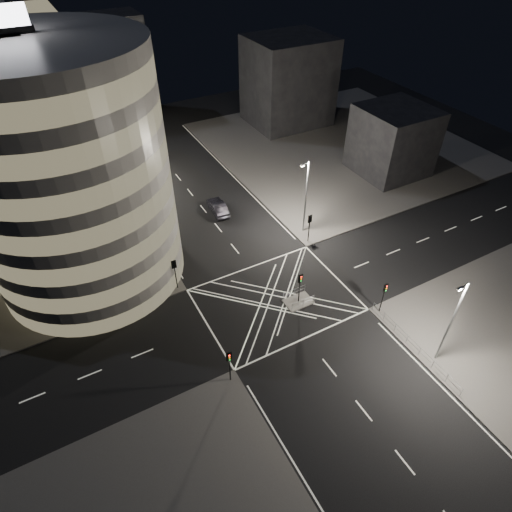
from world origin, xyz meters
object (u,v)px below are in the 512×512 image
traffic_signal_fl (175,269)px  traffic_signal_fr (310,223)px  street_lamp_left_near (150,226)px  street_lamp_right_far (306,195)px  traffic_signal_nr (384,292)px  street_lamp_right_near (451,321)px  traffic_signal_nl (229,361)px  sedan (218,207)px  traffic_signal_island (300,283)px  street_lamp_left_far (110,159)px  central_island (298,302)px

traffic_signal_fl → traffic_signal_fr: bearing=0.0°
street_lamp_left_near → street_lamp_right_far: 19.11m
traffic_signal_nr → street_lamp_right_near: (0.64, -7.20, 2.63)m
traffic_signal_nl → sedan: bearing=67.7°
traffic_signal_nl → sedan: (10.30, 25.07, -2.08)m
traffic_signal_fl → sedan: size_ratio=0.79×
traffic_signal_fr → street_lamp_right_near: size_ratio=0.40×
traffic_signal_nr → street_lamp_left_near: bearing=134.1°
traffic_signal_island → sedan: size_ratio=0.79×
traffic_signal_nr → sedan: bearing=106.2°
traffic_signal_nl → traffic_signal_island: same height
traffic_signal_fl → street_lamp_right_far: (18.24, 2.20, 2.63)m
street_lamp_left_far → traffic_signal_fr: bearing=-51.8°
street_lamp_right_near → street_lamp_left_near: bearing=126.0°
traffic_signal_nl → street_lamp_right_far: 24.27m
street_lamp_left_near → sedan: 13.45m
central_island → street_lamp_left_near: 18.52m
traffic_signal_fr → traffic_signal_fl: bearing=180.0°
central_island → street_lamp_right_near: 15.54m
traffic_signal_island → street_lamp_left_near: street_lamp_left_near is taller
traffic_signal_island → street_lamp_right_far: (7.44, 10.50, 2.63)m
central_island → traffic_signal_nr: 9.08m
central_island → traffic_signal_fr: 11.10m
traffic_signal_nl → street_lamp_right_far: (18.24, 15.80, 2.63)m
central_island → sedan: 19.79m
traffic_signal_nr → sedan: traffic_signal_nr is taller
central_island → traffic_signal_nl: (-10.80, -5.30, 2.84)m
street_lamp_right_far → sedan: 13.08m
street_lamp_left_far → sedan: bearing=-47.0°
traffic_signal_nl → traffic_signal_island: bearing=26.1°
traffic_signal_nl → street_lamp_right_near: bearing=-21.5°
traffic_signal_fr → traffic_signal_nl: bearing=-142.3°
traffic_signal_island → street_lamp_right_far: street_lamp_right_far is taller
traffic_signal_fr → street_lamp_left_far: street_lamp_left_far is taller
street_lamp_left_near → sedan: (10.94, 6.27, -4.70)m
street_lamp_left_far → street_lamp_left_near: bearing=-90.0°
traffic_signal_nl → sedan: 27.18m
street_lamp_right_far → traffic_signal_nl: bearing=-139.1°
central_island → traffic_signal_fl: (-10.80, 8.30, 2.84)m
street_lamp_left_near → street_lamp_right_near: size_ratio=1.00×
central_island → street_lamp_right_far: (7.44, 10.50, 5.47)m
street_lamp_left_near → traffic_signal_nr: bearing=-45.9°
street_lamp_right_near → street_lamp_left_far: bearing=113.2°
street_lamp_left_near → street_lamp_right_far: size_ratio=1.00×
traffic_signal_fl → traffic_signal_island: 13.62m
traffic_signal_nl → street_lamp_right_near: (18.24, -7.20, 2.63)m
central_island → street_lamp_left_near: street_lamp_left_near is taller
central_island → street_lamp_left_near: size_ratio=0.30×
central_island → traffic_signal_island: (0.00, 0.00, 2.84)m
traffic_signal_nr → street_lamp_left_near: size_ratio=0.40×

